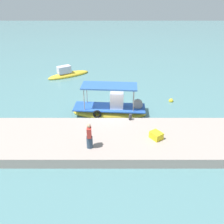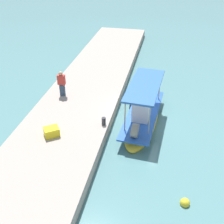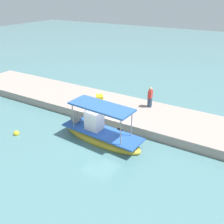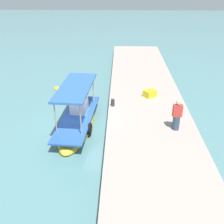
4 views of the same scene
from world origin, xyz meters
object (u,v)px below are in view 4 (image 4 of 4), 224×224
(fisherman_near_bollard, at_px, (177,116))
(mooring_bollard, at_px, (113,103))
(main_fishing_boat, at_px, (78,119))
(cargo_crate, at_px, (150,93))
(marker_buoy, at_px, (57,89))

(fisherman_near_bollard, xyz_separation_m, mooring_bollard, (2.87, 3.61, -0.57))
(main_fishing_boat, distance_m, mooring_bollard, 2.65)
(main_fishing_boat, xyz_separation_m, cargo_crate, (3.16, -4.69, 0.44))
(fisherman_near_bollard, height_order, cargo_crate, fisherman_near_bollard)
(main_fishing_boat, distance_m, fisherman_near_bollard, 5.95)
(main_fishing_boat, bearing_deg, mooring_bollard, -53.56)
(fisherman_near_bollard, bearing_deg, marker_buoy, 49.32)
(main_fishing_boat, xyz_separation_m, marker_buoy, (5.84, 2.62, -0.41))
(main_fishing_boat, bearing_deg, marker_buoy, 24.12)
(marker_buoy, bearing_deg, fisherman_near_bollard, -130.68)
(main_fishing_boat, bearing_deg, fisherman_near_bollard, -102.98)
(main_fishing_boat, height_order, mooring_bollard, main_fishing_boat)
(main_fishing_boat, distance_m, cargo_crate, 5.67)
(main_fishing_boat, xyz_separation_m, mooring_bollard, (1.55, -2.11, 0.43))
(marker_buoy, bearing_deg, main_fishing_boat, -155.88)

